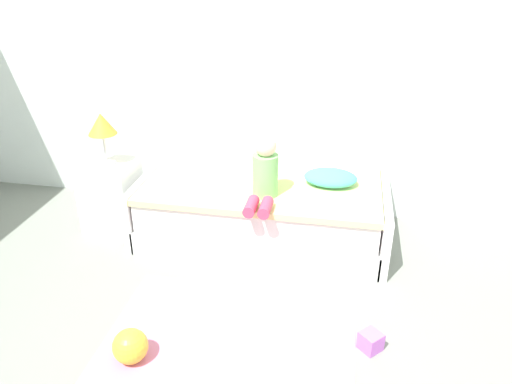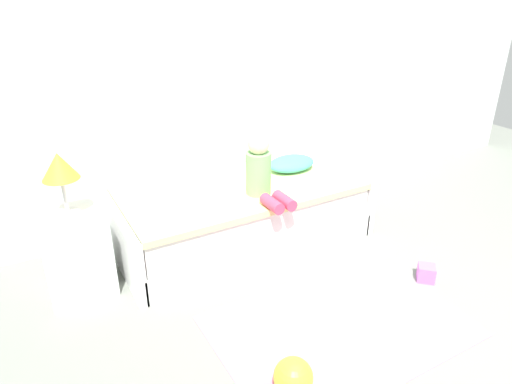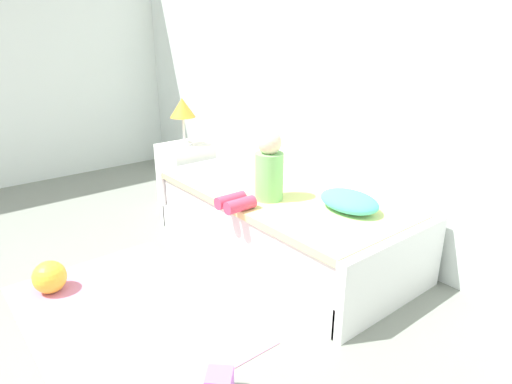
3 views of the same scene
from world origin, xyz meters
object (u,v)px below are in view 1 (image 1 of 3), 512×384
object	(u,v)px
bed	(261,211)
toy_ball	(130,346)
nightstand	(112,194)
child_figure	(264,174)
pillow	(330,178)
table_lamp	(102,126)
toy_block	(371,341)

from	to	relation	value
bed	toy_ball	bearing A→B (deg)	-108.28
nightstand	child_figure	bearing A→B (deg)	-7.30
bed	child_figure	xyz separation A→B (m)	(0.06, -0.23, 0.46)
nightstand	pillow	xyz separation A→B (m)	(1.91, 0.15, 0.26)
pillow	table_lamp	bearing A→B (deg)	-175.59
pillow	toy_ball	xyz separation A→B (m)	(-1.09, -1.69, -0.46)
pillow	toy_block	bearing A→B (deg)	-74.84
bed	table_lamp	xyz separation A→B (m)	(-1.35, -0.05, 0.69)
table_lamp	child_figure	bearing A→B (deg)	-7.30
bed	nightstand	bearing A→B (deg)	-177.98
bed	table_lamp	distance (m)	1.52
toy_ball	table_lamp	bearing A→B (deg)	118.22
bed	toy_ball	size ratio (longest dim) A/B	9.67
table_lamp	pillow	size ratio (longest dim) A/B	1.02
child_figure	pillow	distance (m)	0.62
pillow	nightstand	bearing A→B (deg)	-175.59
toy_ball	toy_block	world-z (taller)	toy_ball
table_lamp	toy_ball	xyz separation A→B (m)	(0.83, -1.54, -0.83)
nightstand	table_lamp	xyz separation A→B (m)	(0.00, 0.00, 0.64)
bed	table_lamp	size ratio (longest dim) A/B	4.69
bed	toy_ball	distance (m)	1.68
table_lamp	toy_block	world-z (taller)	table_lamp
toy_block	nightstand	bearing A→B (deg)	152.74
nightstand	toy_ball	xyz separation A→B (m)	(0.83, -1.54, -0.19)
child_figure	table_lamp	bearing A→B (deg)	172.70
toy_ball	child_figure	bearing A→B (deg)	66.66
nightstand	pillow	size ratio (longest dim) A/B	1.36
bed	nightstand	xyz separation A→B (m)	(-1.35, -0.05, 0.05)
table_lamp	toy_block	xyz separation A→B (m)	(2.27, -1.17, -0.87)
bed	toy_block	bearing A→B (deg)	-52.92
nightstand	pillow	world-z (taller)	pillow
pillow	toy_ball	world-z (taller)	pillow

